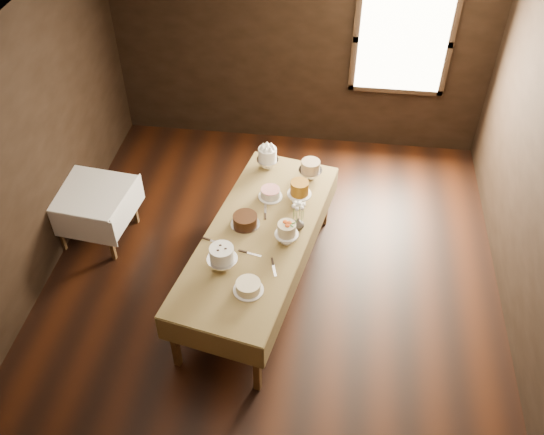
{
  "coord_description": "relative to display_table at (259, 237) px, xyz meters",
  "views": [
    {
      "loc": [
        0.57,
        -4.16,
        4.99
      ],
      "look_at": [
        0.0,
        0.2,
        0.95
      ],
      "focal_mm": 38.94,
      "sensor_mm": 36.0,
      "label": 1
    }
  ],
  "objects": [
    {
      "name": "floor",
      "position": [
        0.13,
        -0.1,
        -0.75
      ],
      "size": [
        5.0,
        6.0,
        0.01
      ],
      "primitive_type": "cube",
      "color": "black",
      "rests_on": "ground"
    },
    {
      "name": "cake_server_a",
      "position": [
        0.0,
        -0.31,
        0.06
      ],
      "size": [
        0.24,
        0.07,
        0.01
      ],
      "primitive_type": "cube",
      "rotation": [
        0.0,
        0.0,
        -0.21
      ],
      "color": "silver",
      "rests_on": "display_table"
    },
    {
      "name": "window",
      "position": [
        1.43,
        2.84,
        0.85
      ],
      "size": [
        1.1,
        0.05,
        1.3
      ],
      "primitive_type": "cube",
      "color": "#FFEABF",
      "rests_on": "wall_back"
    },
    {
      "name": "flower_bouquet",
      "position": [
        0.39,
        0.11,
        0.31
      ],
      "size": [
        0.14,
        0.14,
        0.2
      ],
      "primitive_type": null,
      "color": "white",
      "rests_on": "flower_vase"
    },
    {
      "name": "side_table",
      "position": [
        -2.01,
        0.54,
        -0.14
      ],
      "size": [
        0.91,
        0.91,
        0.69
      ],
      "rotation": [
        0.0,
        0.0,
        -0.11
      ],
      "color": "#412912",
      "rests_on": "ground"
    },
    {
      "name": "cake_caramel",
      "position": [
        0.37,
        0.52,
        0.19
      ],
      "size": [
        0.27,
        0.27,
        0.3
      ],
      "color": "white",
      "rests_on": "display_table"
    },
    {
      "name": "display_table",
      "position": [
        0.0,
        0.0,
        0.0
      ],
      "size": [
        1.51,
        2.76,
        0.81
      ],
      "rotation": [
        0.0,
        0.0,
        -0.2
      ],
      "color": "#412912",
      "rests_on": "ground"
    },
    {
      "name": "cake_chocolate",
      "position": [
        -0.15,
        0.1,
        0.12
      ],
      "size": [
        0.31,
        0.31,
        0.12
      ],
      "color": "silver",
      "rests_on": "display_table"
    },
    {
      "name": "wall_back",
      "position": [
        0.13,
        2.9,
        0.65
      ],
      "size": [
        5.0,
        0.02,
        2.8
      ],
      "primitive_type": "cube",
      "color": "black",
      "rests_on": "ground"
    },
    {
      "name": "cake_flowers",
      "position": [
        0.3,
        -0.08,
        0.17
      ],
      "size": [
        0.24,
        0.24,
        0.25
      ],
      "color": "white",
      "rests_on": "display_table"
    },
    {
      "name": "cake_meringue",
      "position": [
        -0.06,
        1.1,
        0.18
      ],
      "size": [
        0.29,
        0.29,
        0.27
      ],
      "color": "silver",
      "rests_on": "display_table"
    },
    {
      "name": "cake_swirl",
      "position": [
        -0.27,
        -0.51,
        0.18
      ],
      "size": [
        0.3,
        0.3,
        0.27
      ],
      "color": "silver",
      "rests_on": "display_table"
    },
    {
      "name": "cake_speckled",
      "position": [
        0.45,
        0.97,
        0.16
      ],
      "size": [
        0.3,
        0.3,
        0.24
      ],
      "color": "silver",
      "rests_on": "display_table"
    },
    {
      "name": "cake_server_d",
      "position": [
        0.36,
        0.2,
        0.06
      ],
      "size": [
        0.24,
        0.1,
        0.01
      ],
      "primitive_type": "cube",
      "rotation": [
        0.0,
        0.0,
        0.31
      ],
      "color": "silver",
      "rests_on": "display_table"
    },
    {
      "name": "wall_left",
      "position": [
        -2.37,
        -0.1,
        0.65
      ],
      "size": [
        0.02,
        6.0,
        2.8
      ],
      "primitive_type": "cube",
      "color": "black",
      "rests_on": "ground"
    },
    {
      "name": "flower_vase",
      "position": [
        0.39,
        0.11,
        0.13
      ],
      "size": [
        0.16,
        0.16,
        0.14
      ],
      "primitive_type": "imported",
      "rotation": [
        0.0,
        0.0,
        3.4
      ],
      "color": "#2D2823",
      "rests_on": "display_table"
    },
    {
      "name": "ceiling",
      "position": [
        0.13,
        -0.1,
        2.05
      ],
      "size": [
        5.0,
        6.0,
        0.01
      ],
      "primitive_type": "cube",
      "color": "beige",
      "rests_on": "wall_back"
    },
    {
      "name": "cake_server_e",
      "position": [
        -0.39,
        -0.19,
        0.06
      ],
      "size": [
        0.24,
        0.09,
        0.01
      ],
      "primitive_type": "cube",
      "rotation": [
        0.0,
        0.0,
        -0.28
      ],
      "color": "silver",
      "rests_on": "display_table"
    },
    {
      "name": "cake_cream",
      "position": [
        0.02,
        -0.77,
        0.11
      ],
      "size": [
        0.29,
        0.29,
        0.1
      ],
      "color": "white",
      "rests_on": "display_table"
    },
    {
      "name": "cake_server_b",
      "position": [
        0.23,
        -0.5,
        0.06
      ],
      "size": [
        0.09,
        0.24,
        0.01
      ],
      "primitive_type": "cube",
      "rotation": [
        0.0,
        0.0,
        -1.29
      ],
      "color": "silver",
      "rests_on": "display_table"
    },
    {
      "name": "cake_lattice",
      "position": [
        0.05,
        0.57,
        0.11
      ],
      "size": [
        0.3,
        0.3,
        0.1
      ],
      "color": "white",
      "rests_on": "display_table"
    },
    {
      "name": "cake_server_c",
      "position": [
        0.02,
        0.37,
        0.06
      ],
      "size": [
        0.06,
        0.24,
        0.01
      ],
      "primitive_type": "cube",
      "rotation": [
        0.0,
        0.0,
        1.71
      ],
      "color": "silver",
      "rests_on": "display_table"
    }
  ]
}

